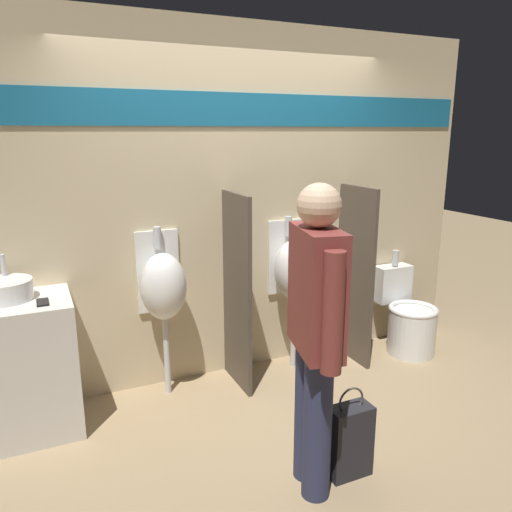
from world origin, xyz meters
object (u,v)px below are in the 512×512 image
object	(u,v)px
shopping_bag	(349,440)
cell_phone	(43,302)
urinal_far	(294,270)
toilet	(408,320)
sink_basin	(5,290)
person_in_vest	(315,329)
urinal_near_counter	(163,286)

from	to	relation	value
shopping_bag	cell_phone	bearing A→B (deg)	143.06
urinal_far	toilet	xyz separation A→B (m)	(1.07, -0.18, -0.55)
toilet	shopping_bag	xyz separation A→B (m)	(-1.44, -1.17, -0.07)
toilet	sink_basin	bearing A→B (deg)	177.88
shopping_bag	toilet	bearing A→B (deg)	39.19
person_in_vest	shopping_bag	distance (m)	0.75
urinal_far	shopping_bag	distance (m)	1.53
cell_phone	person_in_vest	xyz separation A→B (m)	(1.26, -1.12, 0.03)
person_in_vest	urinal_near_counter	bearing A→B (deg)	32.18
sink_basin	shopping_bag	size ratio (longest dim) A/B	0.59
cell_phone	shopping_bag	xyz separation A→B (m)	(1.50, -1.13, -0.68)
urinal_far	cell_phone	bearing A→B (deg)	-173.19
toilet	person_in_vest	distance (m)	2.14
sink_basin	cell_phone	size ratio (longest dim) A/B	2.33
cell_phone	urinal_near_counter	bearing A→B (deg)	15.56
sink_basin	shopping_bag	world-z (taller)	sink_basin
cell_phone	person_in_vest	size ratio (longest dim) A/B	0.08
cell_phone	person_in_vest	distance (m)	1.69
cell_phone	shopping_bag	distance (m)	2.00
urinal_near_counter	shopping_bag	bearing A→B (deg)	-62.71
toilet	shopping_bag	world-z (taller)	toilet
shopping_bag	sink_basin	bearing A→B (deg)	142.88
urinal_far	person_in_vest	size ratio (longest dim) A/B	0.75
urinal_near_counter	cell_phone	bearing A→B (deg)	-164.44
cell_phone	toilet	xyz separation A→B (m)	(2.94, 0.05, -0.61)
toilet	shopping_bag	bearing A→B (deg)	-140.81
urinal_near_counter	urinal_far	size ratio (longest dim) A/B	1.00
urinal_far	toilet	distance (m)	1.21
urinal_near_counter	shopping_bag	distance (m)	1.64
cell_phone	toilet	bearing A→B (deg)	0.89
sink_basin	toilet	xyz separation A→B (m)	(3.15, -0.12, -0.67)
urinal_near_counter	urinal_far	distance (m)	1.07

